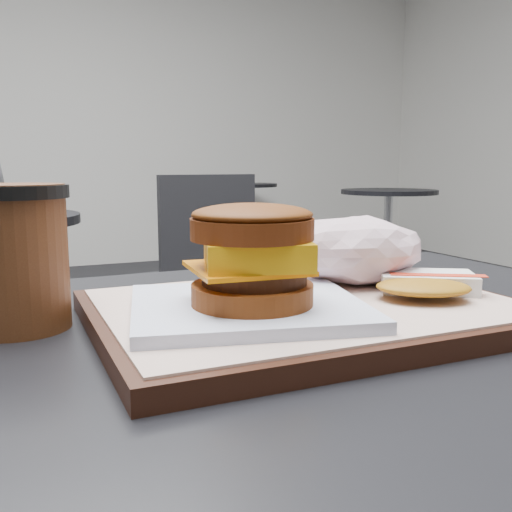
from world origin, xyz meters
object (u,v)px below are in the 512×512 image
at_px(serving_tray, 306,311).
at_px(hash_brown, 425,284).
at_px(coffee_cup, 15,252).
at_px(crumpled_wrapper, 352,249).
at_px(neighbor_chair, 179,272).
at_px(customer_table, 300,508).
at_px(breakfast_sandwich, 251,268).

xyz_separation_m(serving_tray, hash_brown, (0.12, -0.02, 0.02)).
height_order(serving_tray, coffee_cup, coffee_cup).
distance_m(crumpled_wrapper, neighbor_chair, 1.62).
distance_m(hash_brown, neighbor_chair, 1.69).
bearing_deg(hash_brown, coffee_cup, 163.09).
height_order(serving_tray, crumpled_wrapper, crumpled_wrapper).
relative_size(customer_table, coffee_cup, 6.31).
bearing_deg(coffee_cup, customer_table, -19.38).
bearing_deg(serving_tray, coffee_cup, 160.82).
xyz_separation_m(serving_tray, crumpled_wrapper, (0.09, 0.06, 0.04)).
height_order(customer_table, hash_brown, hash_brown).
xyz_separation_m(customer_table, breakfast_sandwich, (-0.06, -0.03, 0.24)).
xyz_separation_m(coffee_cup, neighbor_chair, (0.59, 1.54, -0.33)).
height_order(serving_tray, neighbor_chair, neighbor_chair).
bearing_deg(breakfast_sandwich, coffee_cup, 148.16).
relative_size(hash_brown, crumpled_wrapper, 0.86).
bearing_deg(hash_brown, customer_table, 168.23).
height_order(breakfast_sandwich, hash_brown, breakfast_sandwich).
distance_m(hash_brown, crumpled_wrapper, 0.09).
height_order(customer_table, neighbor_chair, neighbor_chair).
bearing_deg(serving_tray, crumpled_wrapper, 33.87).
height_order(hash_brown, coffee_cup, coffee_cup).
bearing_deg(breakfast_sandwich, hash_brown, 0.16).
relative_size(customer_table, crumpled_wrapper, 5.08).
distance_m(serving_tray, neighbor_chair, 1.69).
bearing_deg(breakfast_sandwich, customer_table, 22.06).
xyz_separation_m(breakfast_sandwich, coffee_cup, (-0.18, 0.11, 0.01)).
xyz_separation_m(customer_table, coffee_cup, (-0.24, 0.08, 0.25)).
xyz_separation_m(customer_table, neighbor_chair, (0.35, 1.63, -0.07)).
bearing_deg(serving_tray, hash_brown, -11.99).
distance_m(serving_tray, crumpled_wrapper, 0.11).
bearing_deg(crumpled_wrapper, coffee_cup, 175.37).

